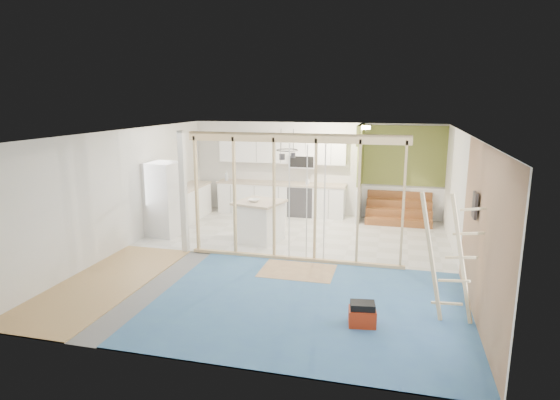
% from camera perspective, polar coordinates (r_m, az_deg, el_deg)
% --- Properties ---
extents(room, '(7.01, 8.01, 2.61)m').
position_cam_1_polar(room, '(9.36, -0.02, 0.27)').
color(room, slate).
rests_on(room, ground).
extents(floor_overlays, '(7.00, 8.00, 0.03)m').
position_cam_1_polar(floor_overlays, '(9.75, 0.49, -7.12)').
color(floor_overlays, silver).
rests_on(floor_overlays, room).
extents(stud_frame, '(4.66, 0.14, 2.60)m').
position_cam_1_polar(stud_frame, '(9.36, -1.31, 1.99)').
color(stud_frame, tan).
rests_on(stud_frame, room).
extents(base_cabinets, '(4.45, 2.24, 0.93)m').
position_cam_1_polar(base_cabinets, '(13.12, -3.24, 0.03)').
color(base_cabinets, white).
rests_on(base_cabinets, room).
extents(upper_cabinets, '(3.60, 0.41, 0.85)m').
position_cam_1_polar(upper_cabinets, '(13.13, 0.50, 6.04)').
color(upper_cabinets, white).
rests_on(upper_cabinets, room).
extents(green_partition, '(2.25, 1.51, 2.60)m').
position_cam_1_polar(green_partition, '(12.74, 13.04, 1.55)').
color(green_partition, olive).
rests_on(green_partition, room).
extents(pot_rack, '(0.52, 0.52, 0.72)m').
position_cam_1_polar(pot_rack, '(11.13, 0.84, 5.83)').
color(pot_rack, black).
rests_on(pot_rack, room).
extents(sheathing_panel, '(0.02, 4.00, 2.60)m').
position_cam_1_polar(sheathing_panel, '(7.25, 23.49, -4.34)').
color(sheathing_panel, tan).
rests_on(sheathing_panel, room).
extents(electrical_panel, '(0.04, 0.30, 0.40)m').
position_cam_1_polar(electrical_panel, '(7.73, 22.67, -0.60)').
color(electrical_panel, '#39383E').
rests_on(electrical_panel, room).
extents(ceiling_light, '(0.32, 0.32, 0.08)m').
position_cam_1_polar(ceiling_light, '(11.92, 10.20, 8.69)').
color(ceiling_light, '#FFEABF').
rests_on(ceiling_light, room).
extents(fridge, '(0.87, 0.84, 1.78)m').
position_cam_1_polar(fridge, '(11.48, -13.98, 0.07)').
color(fridge, silver).
rests_on(fridge, room).
extents(island, '(1.19, 1.19, 0.96)m').
position_cam_1_polar(island, '(10.78, -2.50, -2.64)').
color(island, white).
rests_on(island, room).
extents(bowl, '(0.32, 0.32, 0.06)m').
position_cam_1_polar(bowl, '(10.60, -3.18, -0.05)').
color(bowl, white).
rests_on(bowl, island).
extents(soap_bottle_a, '(0.14, 0.14, 0.28)m').
position_cam_1_polar(soap_bottle_a, '(13.55, -6.53, 2.95)').
color(soap_bottle_a, '#B2B9C6').
rests_on(soap_bottle_a, base_cabinets).
extents(soap_bottle_b, '(0.10, 0.10, 0.19)m').
position_cam_1_polar(soap_bottle_b, '(12.96, 3.38, 2.38)').
color(soap_bottle_b, white).
rests_on(soap_bottle_b, base_cabinets).
extents(toolbox, '(0.43, 0.34, 0.37)m').
position_cam_1_polar(toolbox, '(7.07, 9.99, -13.64)').
color(toolbox, '#AF2C10').
rests_on(toolbox, room).
extents(ladder, '(1.00, 0.22, 1.90)m').
position_cam_1_polar(ladder, '(7.29, 20.04, -6.65)').
color(ladder, beige).
rests_on(ladder, room).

